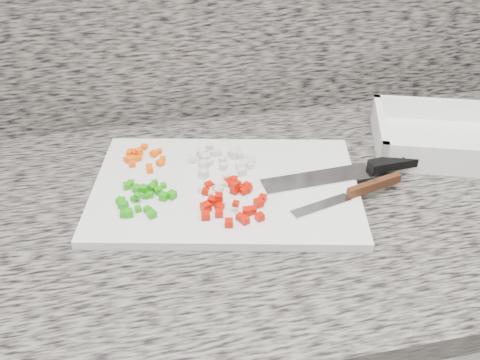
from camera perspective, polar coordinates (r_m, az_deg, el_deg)
The scene contains 10 objects.
countertop at distance 0.89m, azimuth 3.02°, elevation -3.00°, with size 3.96×0.64×0.04m, color #69635C.
cutting_board at distance 0.89m, azimuth -1.52°, elevation -0.85°, with size 0.44×0.29×0.01m, color silver.
carrot_pile at distance 0.96m, azimuth -10.50°, elevation 2.43°, with size 0.07×0.09×0.02m.
onion_pile at distance 0.94m, azimuth -1.83°, elevation 2.15°, with size 0.12×0.12×0.01m.
green_pepper_pile at distance 0.86m, azimuth -10.27°, elevation -1.78°, with size 0.10×0.10×0.02m.
red_pepper_pile at distance 0.84m, azimuth -0.84°, elevation -2.11°, with size 0.11×0.12×0.02m.
garlic_pile at distance 0.87m, azimuth -2.85°, elevation -0.90°, with size 0.06×0.03×0.01m.
chef_knife at distance 0.95m, azimuth 14.11°, elevation 1.33°, with size 0.32×0.05×0.02m.
paring_knife at distance 0.89m, azimuth 12.79°, elevation -1.07°, with size 0.20×0.07×0.02m.
tray at distance 1.08m, azimuth 21.28°, elevation 4.08°, with size 0.32×0.27×0.06m.
Camera 1 is at (-0.19, 0.76, 1.44)m, focal length 40.00 mm.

